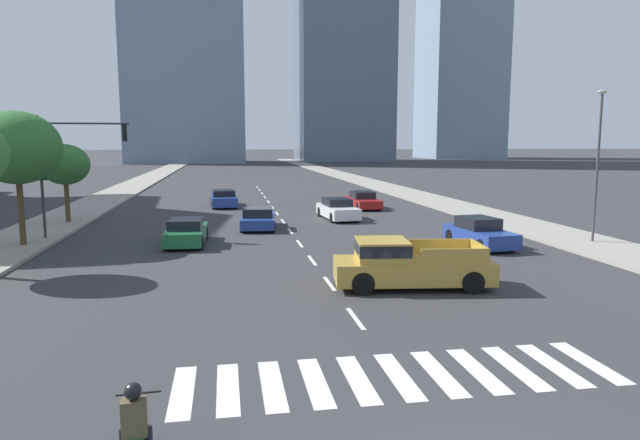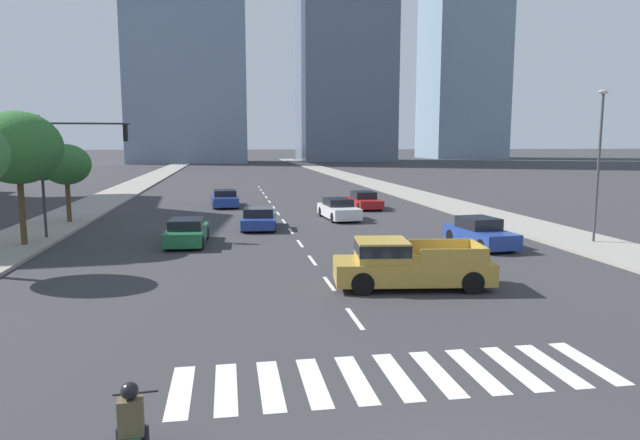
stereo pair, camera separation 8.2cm
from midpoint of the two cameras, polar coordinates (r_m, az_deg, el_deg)
name	(u,v)px [view 2 (the right image)]	position (r m, az deg, el deg)	size (l,w,h in m)	color
sidewalk_east	(481,213)	(40.31, 16.19, 0.65)	(4.00, 260.00, 0.15)	gray
sidewalk_west	(57,223)	(37.81, -25.22, -0.26)	(4.00, 260.00, 0.15)	gray
crosswalk_near	(397,376)	(12.50, 8.02, -15.46)	(9.45, 2.49, 0.01)	silver
lane_divider_center	(278,213)	(39.40, -4.24, 0.68)	(0.14, 50.00, 0.01)	silver
motorcycle_lead	(133,438)	(9.35, -18.32, -20.33)	(0.70, 2.07, 1.49)	black
pickup_truck	(405,264)	(19.40, 8.76, -4.50)	(5.54, 2.62, 1.67)	#B28E38
sedan_blue_0	(225,199)	(44.12, -9.63, 2.15)	(2.13, 4.78, 1.31)	navy
sedan_blue_1	(480,233)	(27.87, 16.08, -1.31)	(2.12, 4.42, 1.39)	navy
sedan_white_2	(339,210)	(36.43, 1.98, 1.07)	(2.14, 4.71, 1.33)	silver
sedan_blue_3	(259,219)	(32.59, -6.19, 0.13)	(2.23, 4.34, 1.23)	navy
sedan_red_4	(364,201)	(42.54, 4.57, 1.99)	(1.91, 4.59, 1.26)	maroon
sedan_green_5	(187,232)	(28.07, -13.33, -1.23)	(1.98, 4.32, 1.28)	#1E6038
traffic_signal_far	(74,154)	(31.00, -23.70, 6.15)	(4.66, 0.28, 6.15)	#333335
street_lamp_east	(599,155)	(30.13, 26.66, 5.99)	(0.50, 0.24, 7.27)	#3F3F42
street_tree_second	(18,148)	(29.68, -28.39, 6.49)	(3.99, 3.99, 6.26)	#4C3823
street_tree_third	(66,165)	(37.19, -24.41, 5.15)	(2.88, 2.88, 4.71)	#4C3823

